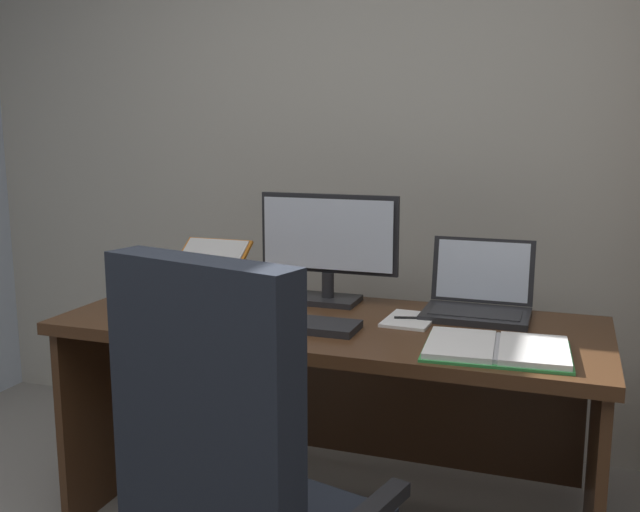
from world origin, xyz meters
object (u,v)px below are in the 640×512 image
desk (336,372)px  keyboard (293,324)px  open_binder (497,349)px  computer_mouse (209,313)px  pen (416,318)px  notepad (410,320)px  monitor (328,248)px  reading_stand_with_book (207,266)px  laptop (478,300)px

desk → keyboard: 0.31m
desk → open_binder: (0.56, -0.25, 0.22)m
computer_mouse → pen: 0.68m
open_binder → notepad: (-0.30, 0.24, -0.01)m
keyboard → notepad: size_ratio=2.00×
desk → computer_mouse: computer_mouse is taller
open_binder → monitor: bearing=144.3°
monitor → pen: monitor is taller
monitor → pen: bearing=-23.9°
keyboard → pen: keyboard is taller
reading_stand_with_book → keyboard: bearing=-38.1°
open_binder → pen: bearing=135.8°
monitor → keyboard: monitor is taller
computer_mouse → notepad: computer_mouse is taller
keyboard → reading_stand_with_book: 0.67m
computer_mouse → open_binder: size_ratio=0.25×
computer_mouse → notepad: bearing=16.7°
laptop → reading_stand_with_book: (-1.06, 0.06, 0.04)m
notepad → pen: (0.02, 0.00, 0.01)m
reading_stand_with_book → open_binder: size_ratio=0.68×
desk → notepad: notepad is taller
monitor → open_binder: size_ratio=1.21×
monitor → open_binder: (0.64, -0.40, -0.19)m
computer_mouse → open_binder: bearing=-3.1°
laptop → open_binder: (0.10, -0.40, -0.04)m
open_binder → pen: 0.37m
desk → pen: (0.27, -0.01, 0.22)m
reading_stand_with_book → notepad: bearing=-14.4°
monitor → reading_stand_with_book: 0.54m
desk → keyboard: (-0.08, -0.20, 0.22)m
laptop → reading_stand_with_book: 1.06m
computer_mouse → open_binder: computer_mouse is taller
laptop → keyboard: (-0.53, -0.35, -0.04)m
desk → laptop: (0.45, 0.15, 0.26)m
laptop → computer_mouse: (-0.83, -0.35, -0.03)m
keyboard → open_binder: size_ratio=1.00×
monitor → reading_stand_with_book: bearing=173.1°
monitor → keyboard: 0.39m
open_binder → pen: size_ratio=3.01×
laptop → reading_stand_with_book: bearing=176.7°
keyboard → notepad: keyboard is taller
keyboard → laptop: bearing=33.3°
computer_mouse → laptop: bearing=22.8°
pen → keyboard: bearing=-151.7°
computer_mouse → pen: size_ratio=0.74×
monitor → computer_mouse: monitor is taller
laptop → pen: 0.24m
monitor → computer_mouse: bearing=-130.8°
open_binder → notepad: open_binder is taller
computer_mouse → notepad: size_ratio=0.50×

